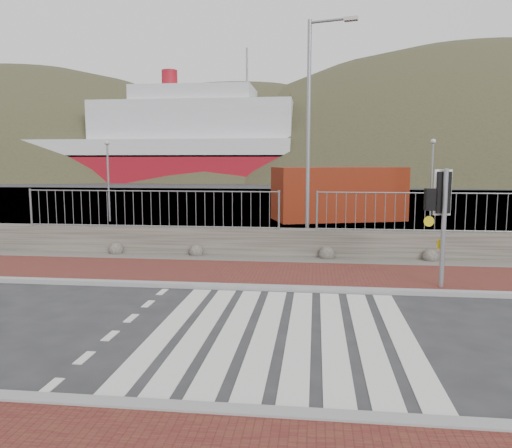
# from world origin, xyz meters

# --- Properties ---
(ground) EXTENTS (220.00, 220.00, 0.00)m
(ground) POSITION_xyz_m (0.00, 0.00, 0.00)
(ground) COLOR #28282B
(ground) RESTS_ON ground
(sidewalk_far) EXTENTS (40.00, 3.00, 0.08)m
(sidewalk_far) POSITION_xyz_m (0.00, 4.50, 0.04)
(sidewalk_far) COLOR brown
(sidewalk_far) RESTS_ON ground
(kerb_near) EXTENTS (40.00, 0.25, 0.12)m
(kerb_near) POSITION_xyz_m (0.00, -3.00, 0.05)
(kerb_near) COLOR gray
(kerb_near) RESTS_ON ground
(kerb_far) EXTENTS (40.00, 0.25, 0.12)m
(kerb_far) POSITION_xyz_m (0.00, 3.00, 0.05)
(kerb_far) COLOR gray
(kerb_far) RESTS_ON ground
(zebra_crossing) EXTENTS (4.62, 5.60, 0.01)m
(zebra_crossing) POSITION_xyz_m (-0.00, 0.00, 0.01)
(zebra_crossing) COLOR silver
(zebra_crossing) RESTS_ON ground
(gravel_strip) EXTENTS (40.00, 1.50, 0.06)m
(gravel_strip) POSITION_xyz_m (0.00, 6.50, 0.03)
(gravel_strip) COLOR #59544C
(gravel_strip) RESTS_ON ground
(stone_wall) EXTENTS (40.00, 0.60, 0.90)m
(stone_wall) POSITION_xyz_m (0.00, 7.30, 0.45)
(stone_wall) COLOR #4C473E
(stone_wall) RESTS_ON ground
(railing) EXTENTS (18.07, 0.07, 1.22)m
(railing) POSITION_xyz_m (0.00, 7.15, 1.82)
(railing) COLOR gray
(railing) RESTS_ON stone_wall
(quay) EXTENTS (120.00, 40.00, 0.50)m
(quay) POSITION_xyz_m (0.00, 27.90, 0.00)
(quay) COLOR #4C4C4F
(quay) RESTS_ON ground
(water) EXTENTS (220.00, 50.00, 0.05)m
(water) POSITION_xyz_m (0.00, 62.90, 0.00)
(water) COLOR #3F4C54
(water) RESTS_ON ground
(ferry) EXTENTS (50.00, 16.00, 20.00)m
(ferry) POSITION_xyz_m (-24.65, 67.90, 5.36)
(ferry) COLOR maroon
(ferry) RESTS_ON ground
(hills_backdrop) EXTENTS (254.00, 90.00, 100.00)m
(hills_backdrop) POSITION_xyz_m (6.74, 87.90, -23.05)
(hills_backdrop) COLOR #343822
(hills_backdrop) RESTS_ON ground
(traffic_signal_far) EXTENTS (0.71, 0.32, 2.90)m
(traffic_signal_far) POSITION_xyz_m (3.53, 3.52, 2.10)
(traffic_signal_far) COLOR gray
(traffic_signal_far) RESTS_ON ground
(streetlight) EXTENTS (1.57, 0.57, 7.56)m
(streetlight) POSITION_xyz_m (0.41, 8.07, 4.25)
(streetlight) COLOR gray
(streetlight) RESTS_ON ground
(shipping_container) EXTENTS (7.18, 4.68, 2.77)m
(shipping_container) POSITION_xyz_m (1.73, 17.92, 1.39)
(shipping_container) COLOR maroon
(shipping_container) RESTS_ON ground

